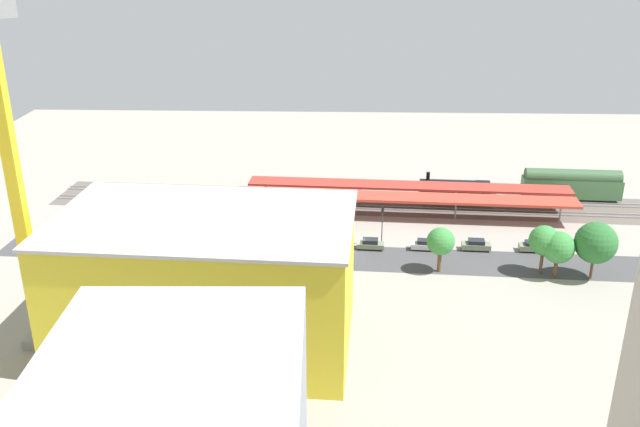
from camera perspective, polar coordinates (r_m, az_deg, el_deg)
The scene contains 24 objects.
ground_plane at distance 111.27m, azimuth 3.13°, elevation -2.84°, with size 182.95×182.95×0.00m, color gray.
rail_bed at distance 130.01m, azimuth 2.98°, elevation 0.94°, with size 114.34×13.24×0.01m, color #5B544C.
street_asphalt at distance 107.82m, azimuth 3.17°, elevation -3.69°, with size 114.34×9.00×0.01m, color #424244.
track_rails at distance 129.95m, azimuth 2.98°, elevation 1.01°, with size 114.15×13.53×0.12m.
platform_canopy_near at distance 121.99m, azimuth 7.01°, elevation 1.32°, with size 60.08×8.41×4.18m.
platform_canopy_far at distance 128.12m, azimuth 7.28°, elevation 2.29°, with size 59.16×8.05×4.07m.
locomotive at distance 133.65m, azimuth 11.34°, elevation 1.95°, with size 14.73×3.57×5.10m.
passenger_coach at distance 138.31m, azimuth 20.09°, elevation 2.30°, with size 18.36×4.18×6.08m.
parked_car_0 at distance 114.70m, azimuth 17.16°, elevation -2.65°, with size 4.29×2.08×1.67m.
parked_car_1 at distance 112.80m, azimuth 12.78°, elevation -2.59°, with size 4.63×2.16×1.78m.
parked_car_2 at distance 111.35m, azimuth 8.70°, elevation -2.62°, with size 4.70×2.03×1.74m.
parked_car_3 at distance 110.69m, azimuth 4.17°, elevation -2.57°, with size 4.47×2.17×1.73m.
construction_building at distance 83.88m, azimuth -9.31°, elevation -5.70°, with size 34.09×20.48×16.27m, color yellow.
construction_roof_slab at distance 80.38m, azimuth -9.67°, elevation -0.44°, with size 34.69×21.08×0.40m, color #B7B2A8.
tower_crane at distance 84.95m, azimuth -24.55°, elevation 4.24°, with size 18.29×17.11×41.28m.
box_truck_0 at distance 99.74m, azimuth -3.50°, elevation -4.90°, with size 8.41×2.66×3.35m.
box_truck_1 at distance 98.83m, azimuth -0.74°, elevation -5.12°, with size 8.29×2.70×3.40m.
street_tree_0 at distance 107.80m, azimuth -16.69°, elevation -2.13°, with size 4.18×4.18×6.45m.
street_tree_1 at distance 105.67m, azimuth 19.11°, elevation -2.67°, with size 4.71×4.71×7.15m.
street_tree_2 at distance 106.69m, azimuth 21.84°, elevation -2.27°, with size 6.08×6.08×8.76m.
street_tree_3 at distance 103.03m, azimuth 9.95°, elevation -2.30°, with size 4.15×4.15×7.00m.
street_tree_4 at distance 105.93m, azimuth 18.05°, elevation -2.15°, with size 4.47×4.47×7.58m.
street_tree_5 at distance 101.70m, azimuth -1.42°, elevation -2.13°, with size 4.10×4.10×7.24m.
traffic_light at distance 110.49m, azimuth 5.17°, elevation -0.52°, with size 0.50×0.36×6.89m.
Camera 1 is at (2.72, 100.91, 46.81)m, focal length 38.71 mm.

